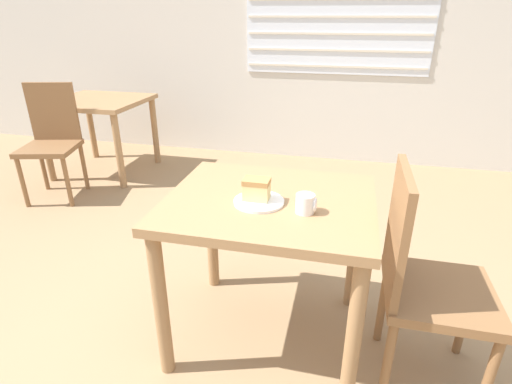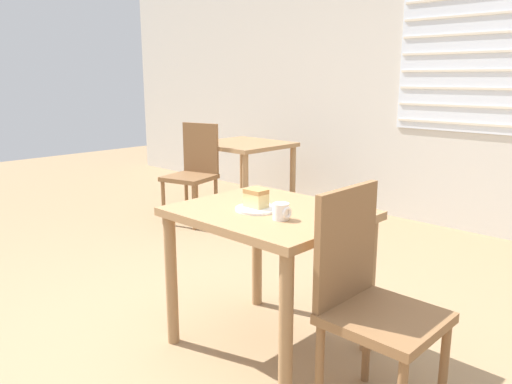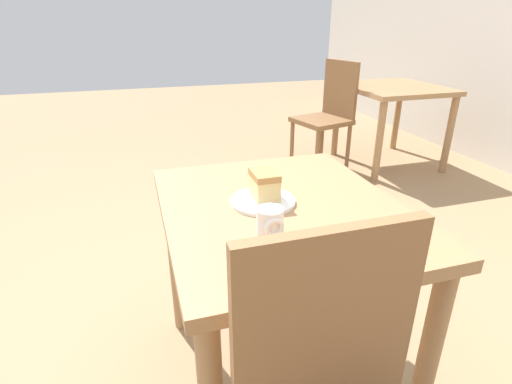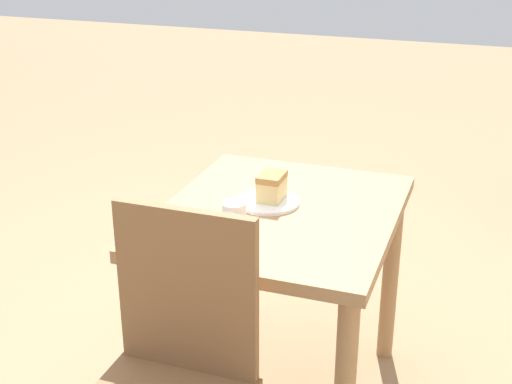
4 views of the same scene
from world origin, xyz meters
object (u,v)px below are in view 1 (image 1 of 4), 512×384
(chair_far_corner, at_px, (51,138))
(chair_near_window, at_px, (422,277))
(plate, at_px, (259,201))
(cake_slice, at_px, (257,189))
(dining_table_near, at_px, (269,224))
(dining_table_far, at_px, (99,111))
(coffee_mug, at_px, (306,204))

(chair_far_corner, bearing_deg, chair_near_window, -40.49)
(plate, distance_m, cake_slice, 0.05)
(dining_table_near, relative_size, chair_near_window, 0.93)
(dining_table_far, xyz_separation_m, chair_near_window, (2.63, -1.90, -0.10))
(chair_near_window, bearing_deg, dining_table_far, 54.11)
(chair_near_window, height_order, cake_slice, chair_near_window)
(coffee_mug, bearing_deg, chair_near_window, 0.18)
(dining_table_near, relative_size, cake_slice, 8.18)
(dining_table_near, bearing_deg, chair_near_window, -8.49)
(plate, xyz_separation_m, cake_slice, (-0.01, 0.01, 0.05))
(chair_near_window, relative_size, coffee_mug, 11.58)
(chair_near_window, relative_size, chair_far_corner, 1.00)
(chair_near_window, bearing_deg, dining_table_near, 81.51)
(cake_slice, height_order, coffee_mug, cake_slice)
(chair_far_corner, distance_m, coffee_mug, 2.61)
(dining_table_far, relative_size, chair_far_corner, 0.90)
(chair_near_window, distance_m, coffee_mug, 0.54)
(chair_near_window, height_order, coffee_mug, chair_near_window)
(chair_near_window, bearing_deg, chair_far_corner, 64.13)
(chair_near_window, distance_m, plate, 0.70)
(cake_slice, bearing_deg, chair_near_window, -4.26)
(plate, relative_size, coffee_mug, 2.57)
(chair_far_corner, xyz_separation_m, cake_slice, (2.03, -1.26, 0.29))
(chair_far_corner, xyz_separation_m, coffee_mug, (2.24, -1.32, 0.27))
(chair_far_corner, relative_size, plate, 4.50)
(dining_table_near, xyz_separation_m, chair_far_corner, (-2.08, 1.22, -0.11))
(dining_table_near, bearing_deg, coffee_mug, -30.49)
(dining_table_near, xyz_separation_m, chair_near_window, (0.63, -0.09, -0.11))
(dining_table_far, relative_size, cake_slice, 7.88)
(coffee_mug, bearing_deg, dining_table_near, 149.51)
(dining_table_far, distance_m, cake_slice, 2.70)
(chair_near_window, relative_size, cake_slice, 8.78)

